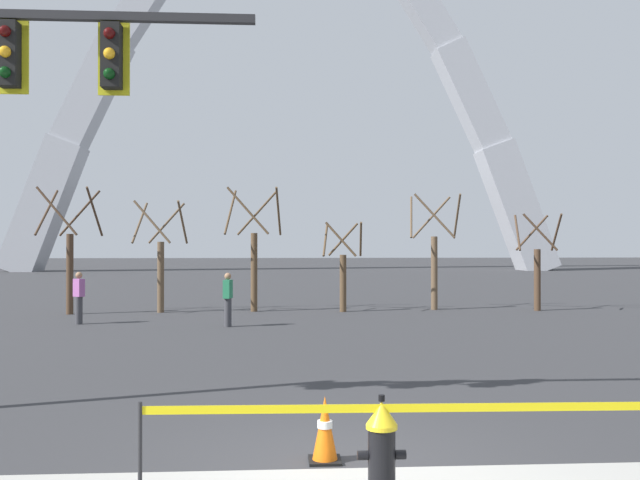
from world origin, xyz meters
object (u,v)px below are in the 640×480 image
(fire_hydrant, at_px, (382,450))
(pedestrian_standing_center, at_px, (228,299))
(traffic_cone_by_hydrant, at_px, (325,429))
(pedestrian_walking_left, at_px, (79,297))
(monument_arch, at_px, (285,97))

(fire_hydrant, xyz_separation_m, pedestrian_standing_center, (-2.45, 13.79, 0.35))
(traffic_cone_by_hydrant, xyz_separation_m, pedestrian_walking_left, (-6.57, 13.58, 0.46))
(traffic_cone_by_hydrant, relative_size, pedestrian_walking_left, 0.46)
(fire_hydrant, relative_size, pedestrian_walking_left, 0.62)
(traffic_cone_by_hydrant, bearing_deg, pedestrian_walking_left, 115.80)
(fire_hydrant, bearing_deg, pedestrian_standing_center, 100.07)
(fire_hydrant, relative_size, traffic_cone_by_hydrant, 1.36)
(pedestrian_standing_center, bearing_deg, fire_hydrant, -79.93)
(fire_hydrant, relative_size, monument_arch, 0.02)
(pedestrian_walking_left, bearing_deg, monument_arch, 81.05)
(traffic_cone_by_hydrant, height_order, monument_arch, monument_arch)
(fire_hydrant, xyz_separation_m, monument_arch, (-0.31, 57.37, 15.79))
(fire_hydrant, bearing_deg, traffic_cone_by_hydrant, 111.58)
(traffic_cone_by_hydrant, distance_m, monument_arch, 58.41)
(monument_arch, height_order, pedestrian_standing_center, monument_arch)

